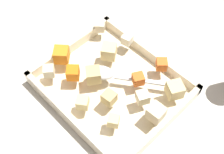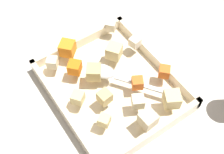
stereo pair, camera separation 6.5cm
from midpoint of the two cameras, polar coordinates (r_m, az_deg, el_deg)
The scene contains 18 objects.
ground_plane at distance 0.71m, azimuth 3.38°, elevation -1.25°, with size 4.00×4.00×0.00m, color beige.
baking_dish at distance 0.69m, azimuth 2.72°, elevation -2.11°, with size 0.31×0.27×0.04m.
carrot_chunk_far_right at distance 0.65m, azimuth 7.86°, elevation -1.35°, with size 0.02×0.02×0.02m, color orange.
carrot_chunk_center at distance 0.70m, azimuth -6.06°, elevation 5.43°, with size 0.03×0.03×0.03m, color orange.
carrot_chunk_under_handle at distance 0.67m, azimuth -4.53°, elevation 1.67°, with size 0.03×0.03×0.03m, color orange.
carrot_chunk_mid_left at distance 0.68m, azimuth 12.91°, elevation 0.83°, with size 0.02×0.02×0.02m, color orange.
potato_chunk_front_center at distance 0.68m, azimuth -8.93°, elevation 2.64°, with size 0.02×0.02×0.02m, color beige.
potato_chunk_near_left at distance 0.60m, azimuth 1.62°, elevation -8.68°, with size 0.02×0.02×0.02m, color #E0CC89.
potato_chunk_back_center at distance 0.63m, azimuth 14.54°, elevation -4.40°, with size 0.03×0.03×0.03m, color #E0CC89.
potato_chunk_corner_se at distance 0.69m, azimuth 3.13°, elevation 4.86°, with size 0.03×0.03×0.03m, color #E0CC89.
potato_chunk_corner_nw at distance 0.65m, azimuth -0.72°, elevation 0.73°, with size 0.03×0.03×0.03m, color tan.
potato_chunk_far_left at distance 0.60m, azimuth 10.14°, elevation -8.34°, with size 0.03×0.03×0.03m, color beige.
potato_chunk_near_right at distance 0.62m, azimuth 8.09°, elevation -4.98°, with size 0.03×0.03×0.03m, color beige.
potato_chunk_rim_edge at distance 0.62m, azimuth 1.55°, elevation -4.13°, with size 0.03×0.03×0.03m, color tan.
potato_chunk_corner_sw at distance 0.62m, azimuth -3.73°, elevation -4.27°, with size 0.02×0.02×0.02m, color #E0CC89.
parsnip_chunk_corner_ne at distance 0.72m, azimuth 7.10°, elevation 6.63°, with size 0.02×0.02×0.02m, color silver.
parsnip_chunk_mid_right at distance 0.75m, azimuth 2.29°, elevation 9.84°, with size 0.02×0.02×0.02m, color beige.
serving_spoon at distance 0.66m, azimuth 1.96°, elevation 0.58°, with size 0.18×0.14×0.02m.
Camera 2 is at (-0.32, 0.23, 0.59)m, focal length 46.87 mm.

